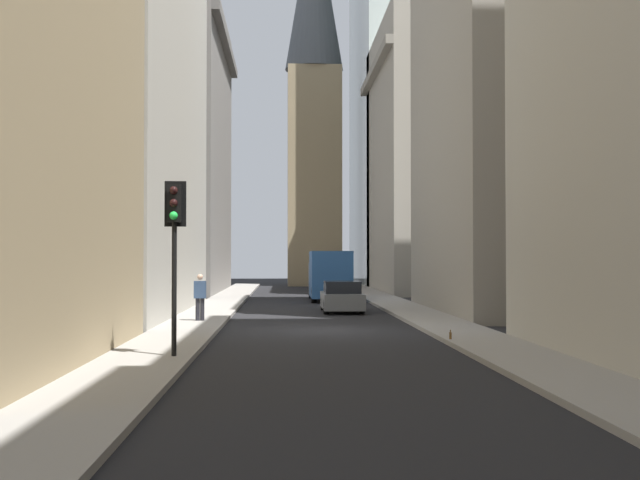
# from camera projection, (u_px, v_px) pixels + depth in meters

# --- Properties ---
(ground_plane) EXTENTS (135.00, 135.00, 0.00)m
(ground_plane) POSITION_uv_depth(u_px,v_px,m) (320.00, 330.00, 27.27)
(ground_plane) COLOR black
(sidewalk_right) EXTENTS (90.00, 2.20, 0.14)m
(sidewalk_right) POSITION_uv_depth(u_px,v_px,m) (187.00, 329.00, 27.07)
(sidewalk_right) COLOR gray
(sidewalk_right) RESTS_ON ground_plane
(sidewalk_left) EXTENTS (90.00, 2.20, 0.14)m
(sidewalk_left) POSITION_uv_depth(u_px,v_px,m) (451.00, 328.00, 27.48)
(sidewalk_left) COLOR gray
(sidewalk_left) RESTS_ON ground_plane
(building_left_far) EXTENTS (16.46, 10.50, 19.10)m
(building_left_far) POSITION_uv_depth(u_px,v_px,m) (447.00, 160.00, 58.17)
(building_left_far) COLOR #A8A091
(building_left_far) RESTS_ON ground_plane
(building_left_midfar) EXTENTS (14.15, 10.50, 22.66)m
(building_left_midfar) POSITION_uv_depth(u_px,v_px,m) (544.00, 63.00, 36.33)
(building_left_midfar) COLOR gray
(building_left_midfar) RESTS_ON ground_plane
(building_right_far) EXTENTS (18.49, 10.50, 20.19)m
(building_right_far) POSITION_uv_depth(u_px,v_px,m) (152.00, 150.00, 56.62)
(building_right_far) COLOR gray
(building_right_far) RESTS_ON ground_plane
(church_spire) EXTENTS (5.17, 5.17, 35.01)m
(church_spire) POSITION_uv_depth(u_px,v_px,m) (314.00, 80.00, 71.45)
(church_spire) COLOR #9E8966
(church_spire) RESTS_ON ground_plane
(delivery_truck) EXTENTS (6.46, 2.25, 2.84)m
(delivery_truck) POSITION_uv_depth(u_px,v_px,m) (329.00, 275.00, 46.26)
(delivery_truck) COLOR #285699
(delivery_truck) RESTS_ON ground_plane
(hatchback_grey) EXTENTS (4.30, 1.78, 1.42)m
(hatchback_grey) POSITION_uv_depth(u_px,v_px,m) (342.00, 298.00, 36.33)
(hatchback_grey) COLOR slate
(hatchback_grey) RESTS_ON ground_plane
(traffic_light_foreground) EXTENTS (0.43, 0.52, 4.19)m
(traffic_light_foreground) POSITION_uv_depth(u_px,v_px,m) (174.00, 227.00, 19.11)
(traffic_light_foreground) COLOR black
(traffic_light_foreground) RESTS_ON sidewalk_right
(pedestrian) EXTENTS (0.26, 0.44, 1.73)m
(pedestrian) POSITION_uv_depth(u_px,v_px,m) (200.00, 295.00, 29.74)
(pedestrian) COLOR black
(pedestrian) RESTS_ON sidewalk_right
(discarded_bottle) EXTENTS (0.07, 0.07, 0.27)m
(discarded_bottle) POSITION_uv_depth(u_px,v_px,m) (450.00, 335.00, 22.95)
(discarded_bottle) COLOR brown
(discarded_bottle) RESTS_ON sidewalk_left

